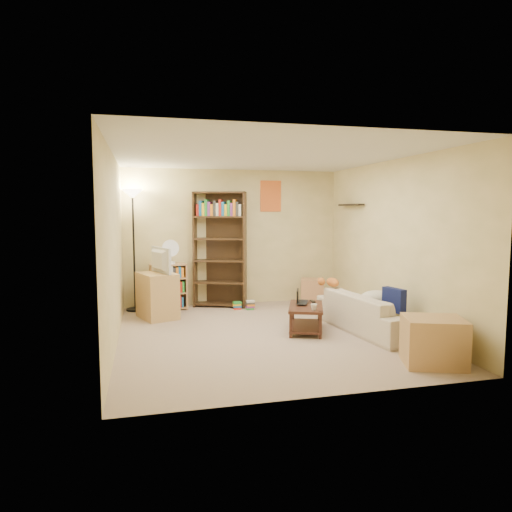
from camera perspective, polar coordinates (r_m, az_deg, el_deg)
name	(u,v)px	position (r m, az deg, el deg)	size (l,w,h in m)	color
room	(264,220)	(6.34, 1.04, 4.57)	(4.50, 4.54, 2.52)	tan
sofa	(370,312)	(6.88, 14.11, -6.84)	(0.97, 1.96, 0.55)	beige
navy_pillow	(394,300)	(6.56, 16.86, -5.28)	(0.36, 0.11, 0.33)	#12194F
cream_blanket	(377,298)	(6.95, 14.85, -5.07)	(0.51, 0.36, 0.22)	white
tabby_cat	(331,282)	(7.28, 9.31, -3.25)	(0.44, 0.20, 0.15)	orange
coffee_table	(306,315)	(6.70, 6.25, -7.36)	(0.74, 0.97, 0.38)	#49251C
laptop	(306,303)	(6.78, 6.26, -5.85)	(0.37, 0.44, 0.03)	black
laptop_screen	(298,296)	(6.77, 5.22, -5.01)	(0.01, 0.28, 0.19)	white
mug	(314,307)	(6.37, 7.25, -6.34)	(0.10, 0.10, 0.09)	white
tv_remote	(312,301)	(6.94, 7.08, -5.63)	(0.05, 0.15, 0.02)	black
tv_stand	(157,296)	(7.62, -12.23, -4.85)	(0.49, 0.69, 0.74)	tan
television	(157,260)	(7.54, -12.32, -0.53)	(0.34, 0.71, 0.42)	black
tall_bookshelf	(220,246)	(8.28, -4.53, 1.20)	(0.99, 0.61, 2.08)	#412C19
short_bookshelf	(168,287)	(8.18, -10.89, -3.82)	(0.66, 0.31, 0.82)	tan
desk_fan	(171,251)	(8.06, -10.64, 0.64)	(0.29, 0.16, 0.43)	white
floor_lamp	(133,214)	(8.17, -15.13, 5.07)	(0.36, 0.36, 2.12)	black
side_table	(312,292)	(8.62, 7.03, -4.44)	(0.41, 0.41, 0.48)	tan
end_cabinet	(433,341)	(5.63, 21.30, -9.91)	(0.65, 0.54, 0.54)	tan
book_stacks	(244,305)	(8.14, -1.49, -6.17)	(0.38, 0.20, 0.16)	red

